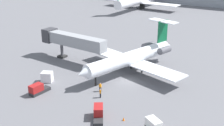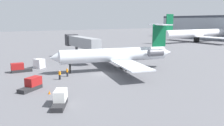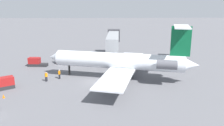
# 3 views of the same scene
# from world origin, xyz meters

# --- Properties ---
(ground_plane) EXTENTS (400.00, 400.00, 0.10)m
(ground_plane) POSITION_xyz_m (0.00, 0.00, -0.05)
(ground_plane) COLOR #5B5B60
(regional_jet) EXTENTS (24.53, 26.55, 9.64)m
(regional_jet) POSITION_xyz_m (-1.16, 4.72, 3.39)
(regional_jet) COLOR silver
(regional_jet) RESTS_ON ground_plane
(jet_bridge) EXTENTS (17.83, 4.11, 6.54)m
(jet_bridge) POSITION_xyz_m (-17.26, 3.74, 4.84)
(jet_bridge) COLOR gray
(jet_bridge) RESTS_ON ground_plane
(ground_crew_marshaller) EXTENTS (0.45, 0.48, 1.69)m
(ground_crew_marshaller) POSITION_xyz_m (-0.44, -8.60, 0.86)
(ground_crew_marshaller) COLOR black
(ground_crew_marshaller) RESTS_ON ground_plane
(ground_crew_loader) EXTENTS (0.42, 0.30, 1.69)m
(ground_crew_loader) POSITION_xyz_m (-1.81, -6.59, 0.86)
(ground_crew_loader) COLOR black
(ground_crew_loader) RESTS_ON ground_plane
(baggage_tug_trailing) EXTENTS (3.37, 4.11, 1.90)m
(baggage_tug_trailing) POSITION_xyz_m (3.12, -14.42, 0.84)
(baggage_tug_trailing) COLOR #262628
(baggage_tug_trailing) RESTS_ON ground_plane
(baggage_tug_spare) EXTENTS (1.70, 4.09, 1.90)m
(baggage_tug_spare) POSITION_xyz_m (-10.79, -13.26, 0.84)
(baggage_tug_spare) COLOR #262628
(baggage_tug_spare) RESTS_ON ground_plane
(cargo_container_uld) EXTENTS (2.61, 2.44, 2.00)m
(cargo_container_uld) POSITION_xyz_m (-13.05, -8.53, 1.00)
(cargo_container_uld) COLOR silver
(cargo_container_uld) RESTS_ON ground_plane
(traffic_cone_mid) EXTENTS (0.36, 0.36, 0.55)m
(traffic_cone_mid) POSITION_xyz_m (6.72, -12.98, 0.28)
(traffic_cone_mid) COLOR orange
(traffic_cone_mid) RESTS_ON ground_plane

